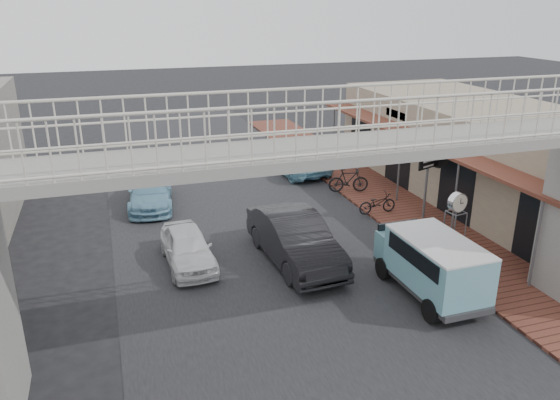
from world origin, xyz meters
TOP-DOWN VIEW (x-y plane):
  - ground at (0.00, 0.00)m, footprint 120.00×120.00m
  - road_strip at (0.00, 0.00)m, footprint 10.00×60.00m
  - sidewalk at (6.50, 3.00)m, footprint 3.00×40.00m
  - shophouse_row at (10.97, 4.00)m, footprint 7.20×18.00m
  - footbridge at (0.00, -4.00)m, footprint 16.40×2.40m
  - white_hatchback at (-2.63, 1.78)m, footprint 1.58×3.67m
  - dark_sedan at (0.77, 0.89)m, footprint 2.06×5.11m
  - angkot_curb at (4.20, 10.56)m, footprint 2.68×4.82m
  - angkot_far at (-3.26, 7.82)m, footprint 2.22×4.47m
  - angkot_van at (3.80, -2.45)m, footprint 1.80×3.83m
  - motorcycle_near at (5.34, 3.85)m, footprint 1.62×0.60m
  - motorcycle_far at (5.33, 6.62)m, footprint 1.87×0.93m
  - street_clock at (5.30, -1.27)m, footprint 0.65×0.56m
  - arrow_sign at (7.56, 3.07)m, footprint 1.85×1.25m

SIDE VIEW (x-z plane):
  - ground at x=0.00m, z-range 0.00..0.00m
  - road_strip at x=0.00m, z-range 0.00..0.01m
  - sidewalk at x=6.50m, z-range 0.00..0.10m
  - motorcycle_near at x=5.34m, z-range 0.10..0.94m
  - white_hatchback at x=-2.63m, z-range 0.00..1.23m
  - angkot_far at x=-3.26m, z-range 0.00..1.25m
  - angkot_curb at x=4.20m, z-range 0.00..1.28m
  - motorcycle_far at x=5.33m, z-range 0.10..1.18m
  - dark_sedan at x=0.77m, z-range 0.00..1.65m
  - angkot_van at x=3.80m, z-range 0.25..2.12m
  - shophouse_row at x=10.97m, z-range 0.01..4.01m
  - street_clock at x=5.30m, z-range 0.95..3.52m
  - arrow_sign at x=7.56m, z-range 1.04..4.10m
  - footbridge at x=0.00m, z-range 0.01..6.35m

